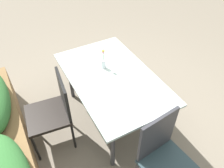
{
  "coord_description": "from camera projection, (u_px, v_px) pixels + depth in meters",
  "views": [
    {
      "loc": [
        -1.68,
        0.97,
        2.46
      ],
      "look_at": [
        0.08,
        0.01,
        0.62
      ],
      "focal_mm": 35.52,
      "sensor_mm": 36.0,
      "label": 1
    }
  ],
  "objects": [
    {
      "name": "chair_far_side",
      "position": [
        54.0,
        109.0,
        2.52
      ],
      "size": [
        0.52,
        0.52,
        0.96
      ],
      "rotation": [
        0.0,
        0.0,
        -0.11
      ],
      "color": "black",
      "rests_on": "ground"
    },
    {
      "name": "dining_table",
      "position": [
        112.0,
        80.0,
        2.68
      ],
      "size": [
        1.54,
        0.95,
        0.74
      ],
      "color": "#B2C6C1",
      "rests_on": "ground"
    },
    {
      "name": "ground_plane",
      "position": [
        115.0,
        120.0,
        3.09
      ],
      "size": [
        12.0,
        12.0,
        0.0
      ],
      "primitive_type": "plane",
      "color": "#756B5B"
    },
    {
      "name": "planter_box",
      "position": [
        2.0,
        147.0,
        2.34
      ],
      "size": [
        2.55,
        0.52,
        0.82
      ],
      "color": "brown",
      "rests_on": "ground"
    },
    {
      "name": "flower_vase",
      "position": [
        104.0,
        61.0,
        2.7
      ],
      "size": [
        0.05,
        0.05,
        0.27
      ],
      "color": "silver",
      "rests_on": "dining_table"
    },
    {
      "name": "chair_end_left",
      "position": [
        164.0,
        155.0,
        2.1
      ],
      "size": [
        0.5,
        0.5,
        0.98
      ],
      "rotation": [
        0.0,
        0.0,
        1.68
      ],
      "color": "#293C42",
      "rests_on": "ground"
    }
  ]
}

